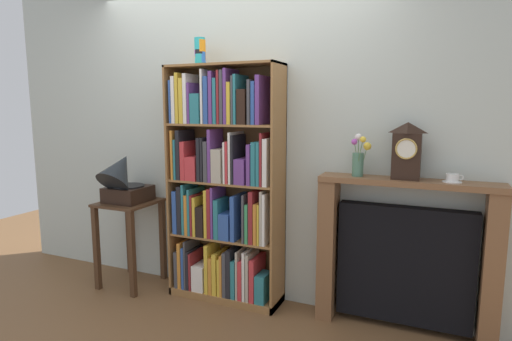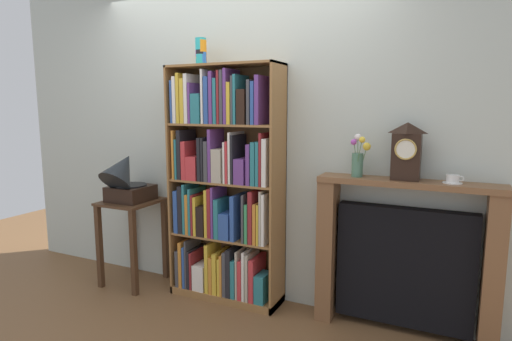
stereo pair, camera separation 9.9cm
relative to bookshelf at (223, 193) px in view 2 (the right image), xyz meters
name	(u,v)px [view 2 (the right image)]	position (x,y,z in m)	size (l,w,h in m)	color
ground_plane	(219,304)	(0.02, -0.11, -0.89)	(8.14, 6.40, 0.02)	brown
wall_back	(262,135)	(0.25, 0.20, 0.46)	(5.14, 0.08, 2.69)	beige
bookshelf	(223,193)	(0.00, 0.00, 0.00)	(0.93, 0.30, 1.89)	olive
cup_stack	(201,52)	(-0.18, -0.01, 1.11)	(0.09, 0.09, 0.21)	#28B2B7
side_table_left	(132,224)	(-0.89, -0.08, -0.34)	(0.45, 0.48, 0.75)	#472D1C
gramophone	(126,179)	(-0.89, -0.14, 0.08)	(0.33, 0.46, 0.49)	black
fireplace_mantel	(404,259)	(1.39, 0.07, -0.35)	(1.19, 0.22, 1.08)	brown
mantel_clock	(406,151)	(1.37, 0.05, 0.40)	(0.18, 0.13, 0.38)	black
flower_vase	(358,158)	(1.06, 0.04, 0.33)	(0.13, 0.14, 0.30)	#4C7A60
teacup_with_saucer	(453,180)	(1.66, 0.05, 0.23)	(0.13, 0.12, 0.06)	white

